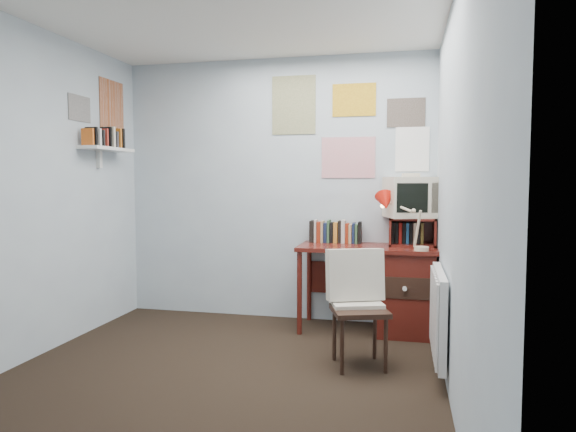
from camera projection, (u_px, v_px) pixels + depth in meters
The scene contains 14 objects.
ground at pixel (211, 386), 3.34m from camera, with size 3.50×3.50×0.00m, color black.
back_wall at pixel (276, 189), 4.96m from camera, with size 3.00×0.02×2.50m, color silver.
left_wall at pixel (7, 193), 3.58m from camera, with size 0.02×3.50×2.50m, color silver.
right_wall at pixel (456, 196), 2.92m from camera, with size 0.02×3.50×2.50m, color silver.
desk at pixel (398, 287), 4.50m from camera, with size 1.20×0.55×0.76m.
desk_chair at pixel (359, 311), 3.67m from camera, with size 0.42×0.40×0.81m, color black.
desk_lamp at pixel (422, 224), 4.21m from camera, with size 0.30×0.26×0.43m, color red.
tv_riser at pixel (412, 232), 4.54m from camera, with size 0.40×0.30×0.25m, color #501812.
crt_tv at pixel (411, 195), 4.54m from camera, with size 0.41×0.38×0.39m, color beige.
book_row at pixel (342, 231), 4.75m from camera, with size 0.60×0.14×0.22m, color #501812.
radiator at pixel (439, 314), 3.53m from camera, with size 0.09×0.80×0.60m, color white.
wall_shelf at pixel (107, 149), 4.61m from camera, with size 0.20×0.62×0.24m, color white.
posters_back at pixel (348, 125), 4.76m from camera, with size 1.20×0.01×0.90m, color white.
posters_left at pixel (96, 107), 4.60m from camera, with size 0.01×0.70×0.60m, color white.
Camera 1 is at (1.21, -3.06, 1.34)m, focal length 32.00 mm.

